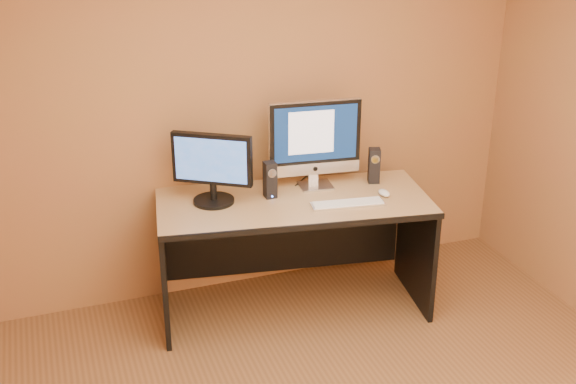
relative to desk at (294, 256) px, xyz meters
The scene contains 10 objects.
walls 1.75m from the desk, 95.80° to the right, with size 4.00×4.00×2.60m, color #975C3D, non-canonical shape.
desk is the anchor object (origin of this frame).
imac 0.77m from the desk, 37.69° to the left, with size 0.64×0.23×0.61m, color silver, non-canonical shape.
second_monitor 0.83m from the desk, 164.23° to the left, with size 0.54×0.27×0.47m, color black, non-canonical shape.
speaker_left 0.56m from the desk, 141.87° to the left, with size 0.08×0.08×0.25m, color black, non-canonical shape.
speaker_right 0.83m from the desk, ahead, with size 0.08×0.08×0.25m, color black, non-canonical shape.
keyboard 0.55m from the desk, 32.30° to the right, with size 0.48×0.13×0.02m, color silver.
mouse 0.75m from the desk, 12.60° to the right, with size 0.06×0.11×0.04m, color silver.
cable_a 0.55m from the desk, 45.80° to the left, with size 0.01×0.01×0.25m, color black.
cable_b 0.53m from the desk, 60.95° to the left, with size 0.01×0.01×0.20m, color black.
Camera 1 is at (-1.34, -2.57, 2.74)m, focal length 45.00 mm.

